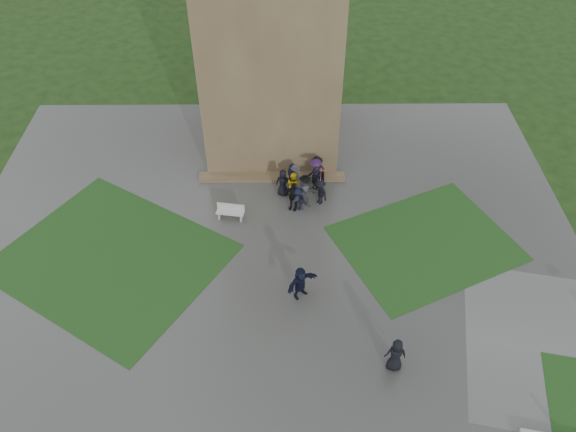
{
  "coord_description": "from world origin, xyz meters",
  "views": [
    {
      "loc": [
        0.79,
        -16.11,
        22.39
      ],
      "look_at": [
        0.95,
        5.99,
        1.2
      ],
      "focal_mm": 35.0,
      "sensor_mm": 36.0,
      "label": 1
    }
  ],
  "objects_px": {
    "pedestrian_mid": "(300,282)",
    "pedestrian_near": "(396,355)",
    "tower": "(270,7)",
    "bench": "(230,212)"
  },
  "relations": [
    {
      "from": "tower",
      "to": "pedestrian_near",
      "type": "height_order",
      "value": "tower"
    },
    {
      "from": "tower",
      "to": "pedestrian_near",
      "type": "xyz_separation_m",
      "value": [
        5.61,
        -17.62,
        -8.02
      ]
    },
    {
      "from": "pedestrian_mid",
      "to": "pedestrian_near",
      "type": "distance_m",
      "value": 5.79
    },
    {
      "from": "bench",
      "to": "pedestrian_near",
      "type": "distance_m",
      "value": 12.57
    },
    {
      "from": "pedestrian_near",
      "to": "pedestrian_mid",
      "type": "bearing_deg",
      "value": -42.36
    },
    {
      "from": "tower",
      "to": "pedestrian_mid",
      "type": "distance_m",
      "value": 15.79
    },
    {
      "from": "tower",
      "to": "bench",
      "type": "height_order",
      "value": "tower"
    },
    {
      "from": "bench",
      "to": "pedestrian_mid",
      "type": "bearing_deg",
      "value": -46.75
    },
    {
      "from": "pedestrian_near",
      "to": "tower",
      "type": "bearing_deg",
      "value": -69.56
    },
    {
      "from": "pedestrian_mid",
      "to": "pedestrian_near",
      "type": "bearing_deg",
      "value": -83.1
    }
  ]
}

